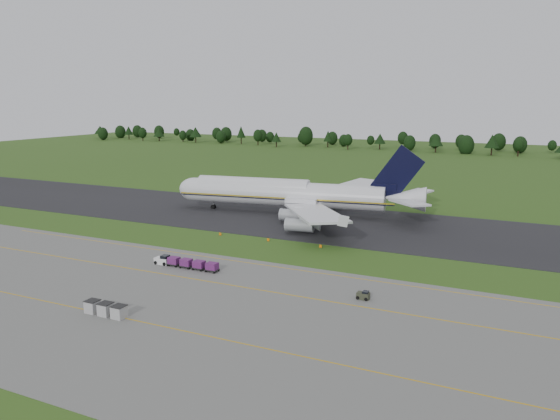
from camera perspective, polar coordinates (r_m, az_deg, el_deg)
The scene contains 10 objects.
ground at distance 109.06m, azimuth -0.38°, elevation -4.23°, with size 600.00×600.00×0.00m, color #2C4D17.
apron at distance 81.33m, azimuth -10.96°, elevation -10.04°, with size 300.00×52.00×0.06m, color #60615C.
taxiway at distance 134.06m, azimuth 4.81°, elevation -1.25°, with size 300.00×40.00×0.08m, color black.
apron_markings at distance 86.68m, azimuth -8.20°, elevation -8.54°, with size 300.00×30.20×0.01m.
tree_line at distance 319.57m, azimuth 16.75°, elevation 6.91°, with size 524.25×22.81×11.94m.
aircraft at distance 142.41m, azimuth 1.02°, elevation 1.74°, with size 67.28×64.67×18.82m.
baggage_train at distance 99.24m, azimuth -9.90°, elevation -5.46°, with size 13.13×1.68×1.61m.
utility_cart at distance 83.99m, azimuth 8.68°, elevation -8.86°, with size 1.92×1.31×1.03m.
uld_row at distance 80.85m, azimuth -17.76°, elevation -9.82°, with size 6.60×1.80×1.78m.
edge_markers at distance 115.82m, azimuth -1.24°, elevation -3.15°, with size 24.24×0.30×0.60m.
Camera 1 is at (45.43, -94.60, 29.68)m, focal length 35.00 mm.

